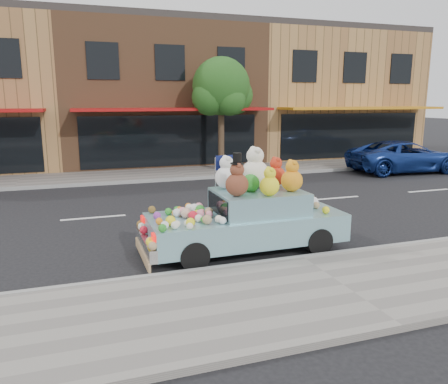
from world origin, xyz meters
name	(u,v)px	position (x,y,z in m)	size (l,w,h in m)	color
ground	(225,207)	(0.00, 0.00, 0.00)	(120.00, 120.00, 0.00)	black
near_sidewalk	(343,288)	(0.00, -6.50, 0.06)	(60.00, 3.00, 0.12)	gray
far_sidewalk	(179,173)	(0.00, 6.50, 0.06)	(60.00, 3.00, 0.12)	gray
near_kerb	(302,259)	(0.00, -5.00, 0.07)	(60.00, 0.12, 0.13)	gray
far_kerb	(187,179)	(0.00, 5.00, 0.07)	(60.00, 0.12, 0.13)	gray
storefront_mid	(156,94)	(0.00, 11.97, 3.64)	(10.00, 9.80, 7.30)	brown
storefront_right	(315,95)	(10.00, 11.97, 3.64)	(10.00, 9.80, 7.30)	#A67A45
street_tree	(221,91)	(2.03, 6.55, 3.69)	(3.00, 2.70, 5.22)	#38281C
car_blue	(404,157)	(10.12, 3.83, 0.73)	(2.42, 5.25, 1.46)	navy
art_car	(247,215)	(-0.82, -3.94, 0.82)	(4.50, 1.82, 2.29)	black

